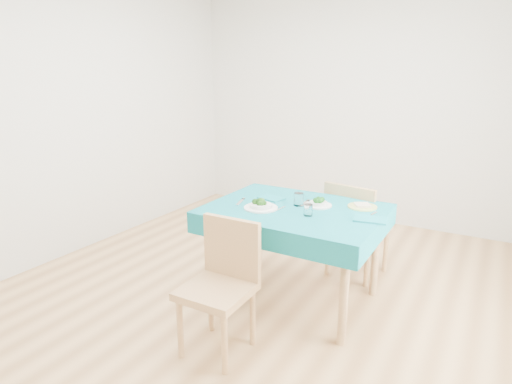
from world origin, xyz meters
The scene contains 16 objects.
room_shell centered at (0.00, 0.00, 1.35)m, with size 4.02×4.52×2.73m.
table centered at (0.31, 0.05, 0.38)m, with size 1.28×0.98×0.76m, color #09606B.
chair_near centered at (0.18, -0.80, 0.52)m, with size 0.41×0.45×1.03m, color #A77D4E.
chair_far centered at (0.61, 0.75, 0.57)m, with size 0.46×0.50×1.14m, color #A77D4E.
bowl_near centered at (0.10, -0.10, 0.80)m, with size 0.25×0.25×0.08m, color white, non-canonical shape.
bowl_far centered at (0.45, 0.18, 0.79)m, with size 0.20×0.20×0.06m, color white, non-canonical shape.
fork_near centered at (-0.12, -0.03, 0.76)m, with size 0.02×0.19×0.00m, color silver.
knife_near centered at (0.23, -0.06, 0.76)m, with size 0.01×0.19×0.00m, color silver.
fork_far centered at (0.33, 0.19, 0.76)m, with size 0.02×0.18×0.00m, color silver.
knife_far centered at (0.86, 0.14, 0.76)m, with size 0.02×0.22×0.00m, color silver.
napkin_near centered at (0.04, 0.17, 0.76)m, with size 0.19×0.14×0.01m, color #0E6C77.
napkin_far centered at (0.88, 0.05, 0.76)m, with size 0.22×0.15×0.01m, color #0E6C77.
tumbler_center centered at (0.31, 0.12, 0.81)m, with size 0.08×0.08×0.10m, color white.
tumbler_side centered at (0.47, -0.07, 0.80)m, with size 0.06×0.06×0.08m, color white.
side_plate centered at (0.75, 0.32, 0.76)m, with size 0.22×0.22×0.01m, color #B6C661.
bread_slice centered at (0.75, 0.32, 0.78)m, with size 0.11×0.11×0.02m, color beige.
Camera 1 is at (1.60, -2.76, 1.74)m, focal length 30.00 mm.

